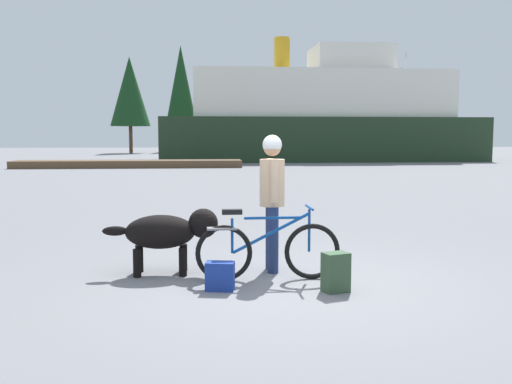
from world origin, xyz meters
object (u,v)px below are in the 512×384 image
object	(u,v)px
person_cyclist	(272,189)
ferry_boat	(320,118)
dog	(168,232)
bicycle	(267,250)
backpack	(336,272)
handbag_pannier	(220,276)
sailboat_moored	(404,152)

from	to	relation	value
person_cyclist	ferry_boat	distance (m)	34.21
dog	bicycle	bearing A→B (deg)	-20.37
person_cyclist	ferry_boat	size ratio (longest dim) A/B	0.08
ferry_boat	dog	bearing A→B (deg)	-105.07
backpack	handbag_pannier	xyz separation A→B (m)	(-1.29, 0.19, -0.06)
bicycle	handbag_pannier	xyz separation A→B (m)	(-0.58, -0.40, -0.21)
bicycle	dog	size ratio (longest dim) A/B	1.22
backpack	sailboat_moored	bearing A→B (deg)	68.97
handbag_pannier	bicycle	bearing A→B (deg)	34.58
person_cyclist	backpack	world-z (taller)	person_cyclist
person_cyclist	backpack	xyz separation A→B (m)	(0.59, -1.06, -0.84)
ferry_boat	backpack	bearing A→B (deg)	-101.62
person_cyclist	sailboat_moored	distance (m)	40.67
bicycle	backpack	bearing A→B (deg)	-39.81
bicycle	dog	distance (m)	1.29
handbag_pannier	sailboat_moored	bearing A→B (deg)	67.23
dog	backpack	xyz separation A→B (m)	(1.91, -1.04, -0.32)
person_cyclist	sailboat_moored	bearing A→B (deg)	67.66
person_cyclist	handbag_pannier	distance (m)	1.44
bicycle	backpack	world-z (taller)	bicycle
dog	ferry_boat	distance (m)	34.59
bicycle	person_cyclist	distance (m)	0.84
dog	sailboat_moored	world-z (taller)	sailboat_moored
person_cyclist	sailboat_moored	world-z (taller)	sailboat_moored
ferry_boat	sailboat_moored	size ratio (longest dim) A/B	2.53
handbag_pannier	person_cyclist	bearing A→B (deg)	51.21
handbag_pannier	sailboat_moored	size ratio (longest dim) A/B	0.04
backpack	ferry_boat	xyz separation A→B (m)	(7.06, 34.35, 2.78)
dog	backpack	world-z (taller)	dog
person_cyclist	bicycle	bearing A→B (deg)	-104.11
bicycle	ferry_boat	size ratio (longest dim) A/B	0.08
person_cyclist	backpack	size ratio (longest dim) A/B	3.95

